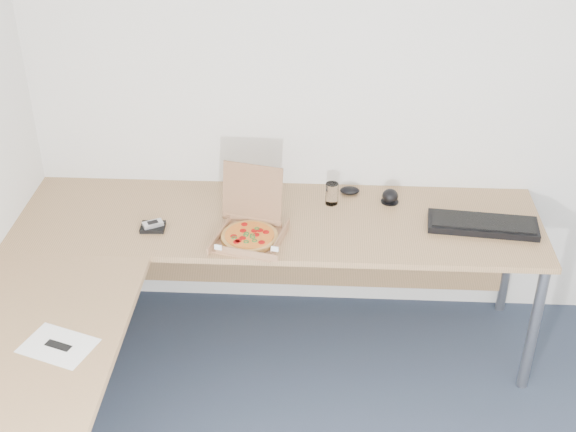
# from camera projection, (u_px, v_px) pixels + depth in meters

# --- Properties ---
(room_shell) EXTENTS (3.50, 3.50, 2.50)m
(room_shell) POSITION_uv_depth(u_px,v_px,m) (421.00, 326.00, 2.22)
(room_shell) COLOR silver
(room_shell) RESTS_ON ground
(desk) EXTENTS (2.50, 2.20, 0.73)m
(desk) POSITION_uv_depth(u_px,v_px,m) (199.00, 274.00, 3.38)
(desk) COLOR #A87E52
(desk) RESTS_ON ground
(pizza_box) EXTENTS (0.29, 0.34, 0.29)m
(pizza_box) POSITION_uv_depth(u_px,v_px,m) (250.00, 232.00, 3.54)
(pizza_box) COLOR #A06F4A
(pizza_box) RESTS_ON desk
(drinking_glass) EXTENTS (0.06, 0.06, 0.11)m
(drinking_glass) POSITION_uv_depth(u_px,v_px,m) (332.00, 194.00, 3.80)
(drinking_glass) COLOR silver
(drinking_glass) RESTS_ON desk
(keyboard) EXTENTS (0.52, 0.23, 0.03)m
(keyboard) POSITION_uv_depth(u_px,v_px,m) (483.00, 225.00, 3.63)
(keyboard) COLOR black
(keyboard) RESTS_ON desk
(mouse) EXTENTS (0.11, 0.08, 0.04)m
(mouse) POSITION_uv_depth(u_px,v_px,m) (350.00, 191.00, 3.90)
(mouse) COLOR black
(mouse) RESTS_ON desk
(wallet) EXTENTS (0.12, 0.10, 0.02)m
(wallet) POSITION_uv_depth(u_px,v_px,m) (153.00, 227.00, 3.63)
(wallet) COLOR black
(wallet) RESTS_ON desk
(phone) EXTENTS (0.10, 0.09, 0.02)m
(phone) POSITION_uv_depth(u_px,v_px,m) (153.00, 224.00, 3.62)
(phone) COLOR #B2B5BA
(phone) RESTS_ON wallet
(paper_sheet) EXTENTS (0.31, 0.27, 0.00)m
(paper_sheet) POSITION_uv_depth(u_px,v_px,m) (58.00, 346.00, 2.93)
(paper_sheet) COLOR white
(paper_sheet) RESTS_ON desk
(dome_speaker) EXTENTS (0.09, 0.09, 0.07)m
(dome_speaker) POSITION_uv_depth(u_px,v_px,m) (390.00, 195.00, 3.82)
(dome_speaker) COLOR black
(dome_speaker) RESTS_ON desk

